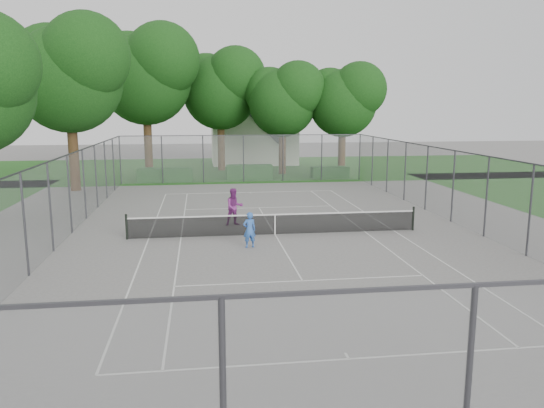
{
  "coord_description": "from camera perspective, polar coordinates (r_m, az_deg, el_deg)",
  "views": [
    {
      "loc": [
        -3.19,
        -22.61,
        5.58
      ],
      "look_at": [
        0.0,
        1.0,
        1.2
      ],
      "focal_mm": 35.0,
      "sensor_mm": 36.0,
      "label": 1
    }
  ],
  "objects": [
    {
      "name": "tree_far_midleft",
      "position": [
        47.4,
        -5.47,
        12.52
      ],
      "size": [
        7.45,
        6.8,
        10.71
      ],
      "color": "#3B2615",
      "rests_on": "ground"
    },
    {
      "name": "tree_side_back",
      "position": [
        37.89,
        -20.97,
        13.3
      ],
      "size": [
        8.02,
        7.33,
        11.53
      ],
      "color": "#3B2615",
      "rests_on": "ground"
    },
    {
      "name": "perimeter_fence",
      "position": [
        23.15,
        0.33,
        1.04
      ],
      "size": [
        18.08,
        34.08,
        3.52
      ],
      "color": "#38383D",
      "rests_on": "ground"
    },
    {
      "name": "house",
      "position": [
        53.31,
        -2.02,
        8.82
      ],
      "size": [
        8.2,
        6.36,
        10.21
      ],
      "color": "white",
      "rests_on": "ground"
    },
    {
      "name": "hedge_left",
      "position": [
        41.05,
        -11.4,
        3.12
      ],
      "size": [
        4.1,
        1.23,
        1.02
      ],
      "primitive_type": "cube",
      "color": "#184A18",
      "rests_on": "ground"
    },
    {
      "name": "girl_player",
      "position": [
        21.27,
        -2.44,
        -2.79
      ],
      "size": [
        0.58,
        0.44,
        1.45
      ],
      "primitive_type": "imported",
      "rotation": [
        0.0,
        0.0,
        3.33
      ],
      "color": "blue",
      "rests_on": "ground"
    },
    {
      "name": "court_markings",
      "position": [
        23.51,
        0.33,
        -3.3
      ],
      "size": [
        11.03,
        23.83,
        0.01
      ],
      "color": "silver",
      "rests_on": "ground"
    },
    {
      "name": "hedge_mid",
      "position": [
        41.52,
        -2.46,
        3.46
      ],
      "size": [
        3.57,
        1.02,
        1.12
      ],
      "primitive_type": "cube",
      "color": "#184A18",
      "rests_on": "ground"
    },
    {
      "name": "tennis_net",
      "position": [
        23.39,
        0.33,
        -2.1
      ],
      "size": [
        12.87,
        0.1,
        1.1
      ],
      "color": "black",
      "rests_on": "ground"
    },
    {
      "name": "ground",
      "position": [
        23.51,
        0.33,
        -3.31
      ],
      "size": [
        120.0,
        120.0,
        0.0
      ],
      "primitive_type": "plane",
      "color": "slate",
      "rests_on": "ground"
    },
    {
      "name": "hedge_right",
      "position": [
        42.62,
        6.25,
        3.43
      ],
      "size": [
        2.96,
        1.09,
        0.89
      ],
      "primitive_type": "cube",
      "color": "#184A18",
      "rests_on": "ground"
    },
    {
      "name": "woman_player",
      "position": [
        25.26,
        -4.07,
        -0.31
      ],
      "size": [
        1.0,
        0.86,
        1.78
      ],
      "primitive_type": "imported",
      "rotation": [
        0.0,
        0.0,
        0.24
      ],
      "color": "#832B7D",
      "rests_on": "ground"
    },
    {
      "name": "tree_far_midright",
      "position": [
        44.55,
        1.26,
        11.43
      ],
      "size": [
        6.45,
        5.89,
        9.28
      ],
      "color": "#3B2615",
      "rests_on": "ground"
    },
    {
      "name": "grass_far",
      "position": [
        49.04,
        -3.92,
        3.86
      ],
      "size": [
        60.0,
        20.0,
        0.0
      ],
      "primitive_type": "cube",
      "color": "#1C4F16",
      "rests_on": "ground"
    },
    {
      "name": "tree_far_left",
      "position": [
        45.27,
        -13.36,
        13.72
      ],
      "size": [
        8.5,
        7.76,
        12.22
      ],
      "color": "#3B2615",
      "rests_on": "ground"
    },
    {
      "name": "tree_far_right",
      "position": [
        44.95,
        7.77,
        11.27
      ],
      "size": [
        6.41,
        5.85,
        9.21
      ],
      "color": "#3B2615",
      "rests_on": "ground"
    }
  ]
}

